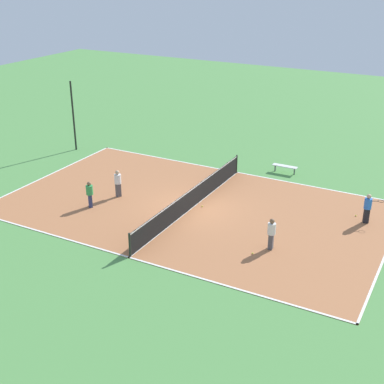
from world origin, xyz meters
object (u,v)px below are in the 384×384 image
(player_near_blue, at_px, (368,207))
(tennis_ball_right_alley, at_px, (202,206))
(tennis_net, at_px, (192,198))
(bench, at_px, (285,167))
(tennis_ball_far_baseline, at_px, (253,253))
(player_near_white, at_px, (118,182))
(player_far_white, at_px, (271,232))
(tennis_ball_midcourt, at_px, (356,216))
(player_far_green, at_px, (90,193))
(fence_post_back_right, at_px, (73,116))

(player_near_blue, bearing_deg, tennis_ball_right_alley, 168.00)
(tennis_net, distance_m, bench, 7.48)
(player_near_blue, bearing_deg, tennis_ball_far_baseline, -151.72)
(player_near_white, distance_m, tennis_ball_far_baseline, 9.07)
(tennis_ball_right_alley, bearing_deg, bench, -17.53)
(tennis_net, distance_m, player_far_white, 5.52)
(tennis_ball_far_baseline, height_order, tennis_ball_midcourt, same)
(player_far_white, bearing_deg, bench, -171.43)
(player_near_white, bearing_deg, bench, 162.14)
(bench, relative_size, player_near_white, 1.00)
(player_far_green, xyz_separation_m, tennis_ball_far_baseline, (-0.53, -9.23, -0.75))
(tennis_net, relative_size, bench, 7.51)
(tennis_ball_midcourt, xyz_separation_m, tennis_ball_right_alley, (-2.66, 7.25, 0.00))
(bench, height_order, tennis_ball_midcourt, bench)
(player_near_white, bearing_deg, tennis_ball_midcourt, 130.32)
(player_far_white, relative_size, player_near_blue, 0.98)
(tennis_ball_far_baseline, bearing_deg, player_far_green, 86.69)
(bench, height_order, tennis_ball_right_alley, bench)
(tennis_ball_midcourt, bearing_deg, tennis_net, 111.23)
(bench, distance_m, player_near_white, 10.19)
(tennis_ball_far_baseline, bearing_deg, fence_post_back_right, 64.96)
(player_near_white, xyz_separation_m, tennis_ball_far_baseline, (-2.31, -8.74, -0.81))
(player_near_blue, relative_size, fence_post_back_right, 0.32)
(tennis_ball_right_alley, relative_size, fence_post_back_right, 0.01)
(tennis_ball_midcourt, xyz_separation_m, fence_post_back_right, (1.50, 18.99, 2.26))
(player_near_white, relative_size, tennis_ball_midcourt, 22.09)
(player_far_white, xyz_separation_m, tennis_ball_midcourt, (5.11, -2.59, -0.79))
(player_near_white, height_order, tennis_ball_right_alley, player_near_white)
(tennis_ball_midcourt, relative_size, tennis_ball_right_alley, 1.00)
(bench, distance_m, player_far_white, 9.51)
(tennis_ball_midcourt, bearing_deg, bench, 51.79)
(tennis_net, bearing_deg, player_near_blue, -73.13)
(tennis_net, bearing_deg, tennis_ball_far_baseline, -122.69)
(player_far_white, height_order, tennis_ball_midcourt, player_far_white)
(bench, xyz_separation_m, tennis_ball_far_baseline, (-9.96, -2.03, -0.33))
(bench, distance_m, tennis_ball_far_baseline, 10.17)
(player_near_blue, distance_m, tennis_ball_far_baseline, 6.62)
(tennis_net, height_order, player_near_blue, player_near_blue)
(player_near_white, xyz_separation_m, player_near_blue, (3.13, -12.42, 0.00))
(player_far_white, xyz_separation_m, player_far_green, (-0.27, 9.75, -0.04))
(tennis_ball_far_baseline, relative_size, tennis_ball_midcourt, 1.00)
(player_far_white, height_order, fence_post_back_right, fence_post_back_right)
(player_far_green, bearing_deg, tennis_ball_far_baseline, -134.57)
(player_far_white, height_order, tennis_ball_far_baseline, player_far_white)
(bench, height_order, player_far_green, player_far_green)
(tennis_ball_far_baseline, bearing_deg, tennis_ball_right_alley, 51.84)
(tennis_ball_far_baseline, distance_m, tennis_ball_midcourt, 6.68)
(tennis_ball_far_baseline, bearing_deg, bench, 11.50)
(tennis_ball_midcourt, bearing_deg, tennis_ball_right_alley, 110.13)
(player_far_white, xyz_separation_m, player_near_blue, (4.63, -3.17, 0.02))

